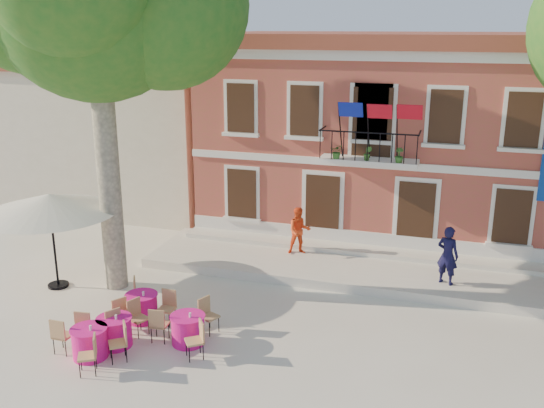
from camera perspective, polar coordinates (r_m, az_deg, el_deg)
The scene contains 11 objects.
ground at distance 16.67m, azimuth -1.39°, elevation -11.36°, with size 90.00×90.00×0.00m, color beige.
main_building at distance 24.41m, azimuth 10.70°, elevation 6.79°, with size 13.50×9.59×7.50m.
neighbor_west at distance 29.10m, azimuth -12.34°, elevation 7.11°, with size 9.40×9.40×6.40m.
terrace at distance 20.06m, azimuth 8.15°, elevation -6.04°, with size 14.00×3.40×0.30m, color silver.
patio_umbrella at distance 19.20m, azimuth -20.21°, elevation 0.04°, with size 4.01×4.01×2.98m.
pedestrian_navy at distance 18.83m, azimuth 16.20°, elevation -4.65°, with size 0.66×0.43×1.80m, color black.
pedestrian_orange at distance 20.49m, azimuth 2.58°, elevation -2.53°, with size 0.78×0.61×1.61m, color #F1481C.
cafe_table_0 at distance 17.12m, azimuth -12.15°, elevation -9.36°, with size 1.65×1.87×0.95m.
cafe_table_1 at distance 15.77m, azimuth -7.92°, elevation -11.48°, with size 1.72×1.86×0.95m.
cafe_table_3 at distance 16.03m, azimuth -14.59°, elevation -11.41°, with size 1.72×1.86×0.95m.
cafe_table_4 at distance 15.69m, azimuth -16.80°, elevation -12.25°, with size 1.63×1.87×0.95m.
Camera 1 is at (4.78, -13.93, 7.80)m, focal length 40.00 mm.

